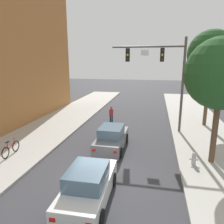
{
  "coord_description": "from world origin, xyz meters",
  "views": [
    {
      "loc": [
        2.52,
        -9.02,
        5.85
      ],
      "look_at": [
        -0.72,
        6.66,
        2.0
      ],
      "focal_mm": 34.06,
      "sensor_mm": 36.0,
      "label": 1
    }
  ],
  "objects_px": {
    "traffic_signal_mast": "(163,68)",
    "fire_hydrant": "(194,159)",
    "street_tree_nearest": "(221,74)",
    "car_lead_grey": "(112,138)",
    "bicycle_leaning": "(11,149)",
    "pedestrian_crossing_road": "(111,114)",
    "street_tree_second": "(211,54)",
    "car_following_white": "(88,186)"
  },
  "relations": [
    {
      "from": "car_lead_grey",
      "to": "street_tree_nearest",
      "type": "bearing_deg",
      "value": -9.67
    },
    {
      "from": "car_following_white",
      "to": "street_tree_nearest",
      "type": "distance_m",
      "value": 8.8
    },
    {
      "from": "fire_hydrant",
      "to": "street_tree_second",
      "type": "height_order",
      "value": "street_tree_second"
    },
    {
      "from": "traffic_signal_mast",
      "to": "pedestrian_crossing_road",
      "type": "xyz_separation_m",
      "value": [
        -4.55,
        1.65,
        -4.39
      ]
    },
    {
      "from": "car_following_white",
      "to": "street_tree_second",
      "type": "distance_m",
      "value": 15.4
    },
    {
      "from": "traffic_signal_mast",
      "to": "fire_hydrant",
      "type": "relative_size",
      "value": 10.42
    },
    {
      "from": "traffic_signal_mast",
      "to": "street_tree_nearest",
      "type": "relative_size",
      "value": 1.07
    },
    {
      "from": "car_lead_grey",
      "to": "street_tree_second",
      "type": "height_order",
      "value": "street_tree_second"
    },
    {
      "from": "bicycle_leaning",
      "to": "fire_hydrant",
      "type": "relative_size",
      "value": 2.46
    },
    {
      "from": "car_following_white",
      "to": "bicycle_leaning",
      "type": "bearing_deg",
      "value": 152.62
    },
    {
      "from": "street_tree_nearest",
      "to": "car_lead_grey",
      "type": "bearing_deg",
      "value": 170.33
    },
    {
      "from": "car_lead_grey",
      "to": "bicycle_leaning",
      "type": "relative_size",
      "value": 2.4
    },
    {
      "from": "pedestrian_crossing_road",
      "to": "street_tree_nearest",
      "type": "height_order",
      "value": "street_tree_nearest"
    },
    {
      "from": "traffic_signal_mast",
      "to": "fire_hydrant",
      "type": "distance_m",
      "value": 7.87
    },
    {
      "from": "bicycle_leaning",
      "to": "street_tree_nearest",
      "type": "relative_size",
      "value": 0.25
    },
    {
      "from": "street_tree_second",
      "to": "traffic_signal_mast",
      "type": "bearing_deg",
      "value": -149.71
    },
    {
      "from": "car_lead_grey",
      "to": "pedestrian_crossing_road",
      "type": "xyz_separation_m",
      "value": [
        -1.29,
        5.98,
        0.19
      ]
    },
    {
      "from": "car_following_white",
      "to": "bicycle_leaning",
      "type": "distance_m",
      "value": 6.83
    },
    {
      "from": "traffic_signal_mast",
      "to": "street_tree_nearest",
      "type": "distance_m",
      "value": 6.1
    },
    {
      "from": "car_lead_grey",
      "to": "fire_hydrant",
      "type": "relative_size",
      "value": 5.9
    },
    {
      "from": "car_following_white",
      "to": "bicycle_leaning",
      "type": "height_order",
      "value": "car_following_white"
    },
    {
      "from": "pedestrian_crossing_road",
      "to": "street_tree_nearest",
      "type": "distance_m",
      "value": 11.08
    },
    {
      "from": "traffic_signal_mast",
      "to": "street_tree_second",
      "type": "distance_m",
      "value": 4.8
    },
    {
      "from": "bicycle_leaning",
      "to": "street_tree_nearest",
      "type": "xyz_separation_m",
      "value": [
        12.01,
        1.55,
        4.65
      ]
    },
    {
      "from": "fire_hydrant",
      "to": "traffic_signal_mast",
      "type": "bearing_deg",
      "value": 106.84
    },
    {
      "from": "car_following_white",
      "to": "bicycle_leaning",
      "type": "relative_size",
      "value": 2.41
    },
    {
      "from": "traffic_signal_mast",
      "to": "car_lead_grey",
      "type": "xyz_separation_m",
      "value": [
        -3.26,
        -4.33,
        -4.58
      ]
    },
    {
      "from": "traffic_signal_mast",
      "to": "fire_hydrant",
      "type": "height_order",
      "value": "traffic_signal_mast"
    },
    {
      "from": "pedestrian_crossing_road",
      "to": "traffic_signal_mast",
      "type": "bearing_deg",
      "value": -19.9
    },
    {
      "from": "traffic_signal_mast",
      "to": "fire_hydrant",
      "type": "xyz_separation_m",
      "value": [
        1.81,
        -5.97,
        -4.8
      ]
    },
    {
      "from": "car_lead_grey",
      "to": "street_tree_second",
      "type": "bearing_deg",
      "value": 42.49
    },
    {
      "from": "pedestrian_crossing_road",
      "to": "street_tree_second",
      "type": "xyz_separation_m",
      "value": [
        8.58,
        0.7,
        5.5
      ]
    },
    {
      "from": "bicycle_leaning",
      "to": "fire_hydrant",
      "type": "bearing_deg",
      "value": 4.99
    },
    {
      "from": "car_following_white",
      "to": "street_tree_second",
      "type": "height_order",
      "value": "street_tree_second"
    },
    {
      "from": "street_tree_nearest",
      "to": "street_tree_second",
      "type": "xyz_separation_m",
      "value": [
        1.15,
        7.73,
        1.23
      ]
    },
    {
      "from": "traffic_signal_mast",
      "to": "street_tree_second",
      "type": "bearing_deg",
      "value": 30.29
    },
    {
      "from": "traffic_signal_mast",
      "to": "street_tree_nearest",
      "type": "bearing_deg",
      "value": -61.81
    },
    {
      "from": "bicycle_leaning",
      "to": "fire_hydrant",
      "type": "height_order",
      "value": "bicycle_leaning"
    },
    {
      "from": "car_lead_grey",
      "to": "bicycle_leaning",
      "type": "bearing_deg",
      "value": -156.11
    },
    {
      "from": "fire_hydrant",
      "to": "street_tree_nearest",
      "type": "bearing_deg",
      "value": 29.12
    },
    {
      "from": "street_tree_nearest",
      "to": "street_tree_second",
      "type": "distance_m",
      "value": 7.91
    },
    {
      "from": "car_following_white",
      "to": "street_tree_second",
      "type": "bearing_deg",
      "value": 60.25
    }
  ]
}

